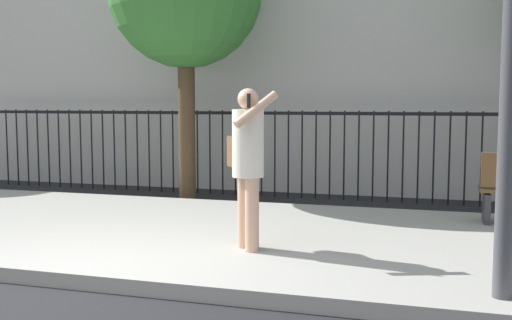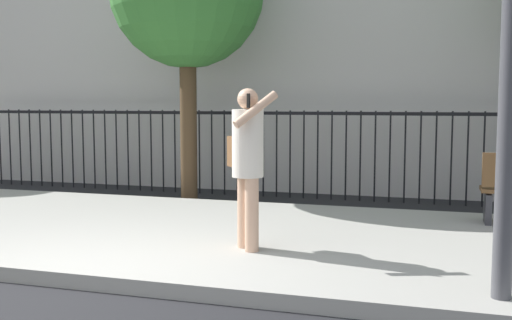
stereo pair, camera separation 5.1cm
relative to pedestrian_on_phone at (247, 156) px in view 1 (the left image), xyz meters
name	(u,v)px [view 1 (the left image)]	position (x,y,z in m)	size (l,w,h in m)	color
ground_plane	(74,290)	(-1.26, -1.40, -1.16)	(60.00, 60.00, 0.00)	black
sidewalk	(172,233)	(-1.26, 0.80, -1.09)	(28.00, 4.40, 0.15)	#9E9B93
iron_fence	(255,142)	(-1.26, 4.50, -0.14)	(12.03, 0.04, 1.60)	black
pedestrian_on_phone	(247,156)	(0.00, 0.00, 0.00)	(0.68, 0.70, 1.74)	tan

